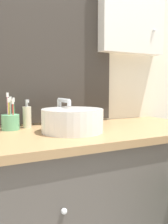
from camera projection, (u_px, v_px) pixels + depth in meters
name	position (u px, v px, depth m)	size (l,w,h in m)	color
wall_back	(71.00, 57.00, 1.54)	(3.20, 0.18, 2.50)	beige
vanity_counter	(94.00, 209.00, 1.34)	(1.28, 0.59, 0.87)	#4C4742
sink_basin	(72.00, 120.00, 1.22)	(0.30, 0.35, 0.16)	white
toothbrush_holder	(10.00, 121.00, 1.28)	(0.09, 0.09, 0.19)	#66B27F
soap_dispenser	(27.00, 117.00, 1.34)	(0.05, 0.05, 0.15)	beige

